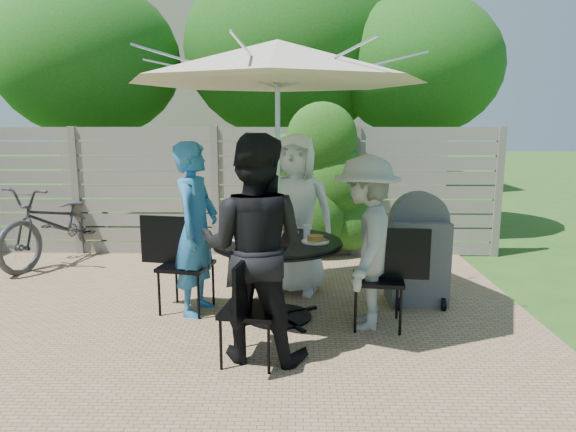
{
  "coord_description": "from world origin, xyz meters",
  "views": [
    {
      "loc": [
        1.18,
        -4.23,
        1.91
      ],
      "look_at": [
        1.08,
        0.73,
        0.99
      ],
      "focal_mm": 32.0,
      "sensor_mm": 36.0,
      "label": 1
    }
  ],
  "objects_px": {
    "glass_right": "(307,232)",
    "person_right": "(366,243)",
    "person_back": "(295,215)",
    "coffee_cup": "(293,230)",
    "umbrella": "(277,62)",
    "chair_back": "(297,264)",
    "plate_front": "(269,247)",
    "glass_front": "(283,240)",
    "patio_table": "(278,265)",
    "bbq_grill": "(417,254)",
    "plate_left": "(242,236)",
    "bicycle": "(60,223)",
    "person_front": "(254,249)",
    "person_left": "(196,229)",
    "chair_left": "(185,284)",
    "chair_front": "(250,332)",
    "glass_back": "(274,227)",
    "syrup_jug": "(273,231)",
    "chair_right": "(379,298)",
    "plate_right": "(315,240)",
    "plate_back": "(286,230)",
    "glass_left": "(249,234)"
  },
  "relations": [
    {
      "from": "glass_right",
      "to": "person_right",
      "type": "bearing_deg",
      "value": -21.56
    },
    {
      "from": "person_back",
      "to": "coffee_cup",
      "type": "height_order",
      "value": "person_back"
    },
    {
      "from": "umbrella",
      "to": "chair_back",
      "type": "xyz_separation_m",
      "value": [
        0.19,
        0.95,
        -2.15
      ]
    },
    {
      "from": "plate_front",
      "to": "glass_front",
      "type": "height_order",
      "value": "glass_front"
    },
    {
      "from": "patio_table",
      "to": "bbq_grill",
      "type": "height_order",
      "value": "bbq_grill"
    },
    {
      "from": "plate_left",
      "to": "bicycle",
      "type": "distance_m",
      "value": 3.38
    },
    {
      "from": "person_front",
      "to": "bbq_grill",
      "type": "bearing_deg",
      "value": -130.21
    },
    {
      "from": "patio_table",
      "to": "person_left",
      "type": "height_order",
      "value": "person_left"
    },
    {
      "from": "person_back",
      "to": "chair_left",
      "type": "height_order",
      "value": "person_back"
    },
    {
      "from": "plate_front",
      "to": "glass_front",
      "type": "distance_m",
      "value": 0.15
    },
    {
      "from": "chair_front",
      "to": "glass_back",
      "type": "height_order",
      "value": "glass_back"
    },
    {
      "from": "umbrella",
      "to": "plate_front",
      "type": "distance_m",
      "value": 1.66
    },
    {
      "from": "syrup_jug",
      "to": "coffee_cup",
      "type": "distance_m",
      "value": 0.23
    },
    {
      "from": "patio_table",
      "to": "bbq_grill",
      "type": "distance_m",
      "value": 1.52
    },
    {
      "from": "chair_right",
      "to": "person_back",
      "type": "bearing_deg",
      "value": -45.23
    },
    {
      "from": "plate_left",
      "to": "plate_front",
      "type": "bearing_deg",
      "value": -56.14
    },
    {
      "from": "chair_back",
      "to": "umbrella",
      "type": "bearing_deg",
      "value": -3.79
    },
    {
      "from": "glass_back",
      "to": "glass_right",
      "type": "bearing_deg",
      "value": -34.14
    },
    {
      "from": "plate_right",
      "to": "bicycle",
      "type": "height_order",
      "value": "bicycle"
    },
    {
      "from": "chair_left",
      "to": "glass_front",
      "type": "xyz_separation_m",
      "value": [
        1.0,
        -0.46,
        0.57
      ]
    },
    {
      "from": "chair_left",
      "to": "bbq_grill",
      "type": "height_order",
      "value": "bbq_grill"
    },
    {
      "from": "plate_back",
      "to": "syrup_jug",
      "type": "distance_m",
      "value": 0.32
    },
    {
      "from": "chair_left",
      "to": "person_left",
      "type": "relative_size",
      "value": 0.57
    },
    {
      "from": "bbq_grill",
      "to": "glass_front",
      "type": "bearing_deg",
      "value": -152.37
    },
    {
      "from": "patio_table",
      "to": "chair_back",
      "type": "bearing_deg",
      "value": 78.92
    },
    {
      "from": "person_left",
      "to": "plate_left",
      "type": "bearing_deg",
      "value": -90.0
    },
    {
      "from": "bbq_grill",
      "to": "bicycle",
      "type": "bearing_deg",
      "value": 160.01
    },
    {
      "from": "umbrella",
      "to": "person_front",
      "type": "bearing_deg",
      "value": -101.14
    },
    {
      "from": "person_front",
      "to": "bbq_grill",
      "type": "distance_m",
      "value": 2.08
    },
    {
      "from": "person_right",
      "to": "glass_left",
      "type": "xyz_separation_m",
      "value": [
        -1.09,
        0.11,
        0.05
      ]
    },
    {
      "from": "chair_right",
      "to": "person_front",
      "type": "bearing_deg",
      "value": 36.1
    },
    {
      "from": "chair_right",
      "to": "patio_table",
      "type": "bearing_deg",
      "value": -4.53
    },
    {
      "from": "plate_left",
      "to": "bbq_grill",
      "type": "xyz_separation_m",
      "value": [
        1.8,
        0.4,
        -0.27
      ]
    },
    {
      "from": "person_back",
      "to": "plate_left",
      "type": "bearing_deg",
      "value": -113.45
    },
    {
      "from": "chair_left",
      "to": "person_right",
      "type": "height_order",
      "value": "person_right"
    },
    {
      "from": "person_left",
      "to": "plate_right",
      "type": "bearing_deg",
      "value": -90.0
    },
    {
      "from": "plate_back",
      "to": "plate_left",
      "type": "relative_size",
      "value": 1.0
    },
    {
      "from": "person_back",
      "to": "chair_left",
      "type": "distance_m",
      "value": 1.41
    },
    {
      "from": "patio_table",
      "to": "chair_front",
      "type": "distance_m",
      "value": 1.01
    },
    {
      "from": "person_front",
      "to": "plate_back",
      "type": "distance_m",
      "value": 1.19
    },
    {
      "from": "person_back",
      "to": "chair_left",
      "type": "xyz_separation_m",
      "value": [
        -1.11,
        -0.63,
        -0.6
      ]
    },
    {
      "from": "bbq_grill",
      "to": "plate_right",
      "type": "bearing_deg",
      "value": -154.24
    },
    {
      "from": "plate_front",
      "to": "glass_left",
      "type": "bearing_deg",
      "value": 124.36
    },
    {
      "from": "umbrella",
      "to": "plate_right",
      "type": "xyz_separation_m",
      "value": [
        0.35,
        -0.07,
        -1.62
      ]
    },
    {
      "from": "chair_right",
      "to": "glass_left",
      "type": "height_order",
      "value": "chair_right"
    },
    {
      "from": "chair_right",
      "to": "chair_front",
      "type": "bearing_deg",
      "value": 40.42
    },
    {
      "from": "plate_back",
      "to": "bbq_grill",
      "type": "distance_m",
      "value": 1.4
    },
    {
      "from": "umbrella",
      "to": "plate_left",
      "type": "distance_m",
      "value": 1.66
    },
    {
      "from": "person_right",
      "to": "syrup_jug",
      "type": "distance_m",
      "value": 0.89
    },
    {
      "from": "person_right",
      "to": "plate_front",
      "type": "height_order",
      "value": "person_right"
    }
  ]
}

